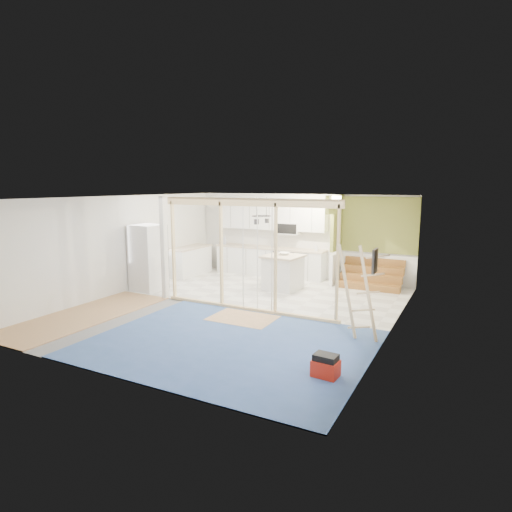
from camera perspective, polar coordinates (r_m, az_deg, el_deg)
The scene contains 17 objects.
room at distance 9.84m, azimuth -2.67°, elevation 0.22°, with size 7.01×8.01×2.61m.
floor_overlays at distance 10.14m, azimuth -2.08°, elevation -6.97°, with size 7.00×8.00×0.03m.
stud_frame at distance 9.93m, azimuth -4.05°, elevation 2.07°, with size 4.66×0.14×2.60m.
base_cabinets at distance 13.64m, azimuth -1.46°, elevation -0.71°, with size 4.45×2.24×0.93m.
upper_cabinets at distance 13.53m, azimuth 2.31°, elevation 4.97°, with size 3.60×0.41×0.85m.
green_partition at distance 12.54m, azimuth 14.01°, elevation 0.31°, with size 2.25×1.51×2.60m.
pot_rack at distance 11.55m, azimuth 0.68°, elevation 5.09°, with size 0.52×0.52×0.72m.
sheathing_panel at distance 6.74m, azimuth 14.80°, elevation -4.41°, with size 0.02×4.00×2.60m, color #A08557.
electrical_panel at distance 7.26m, azimuth 15.57°, elevation -0.64°, with size 0.04×0.30×0.40m, color #3C3C42.
ceiling_light at distance 11.93m, azimuth 10.53°, elevation 7.68°, with size 0.32×0.32×0.08m, color #FFEABF.
fridge at distance 12.02m, azimuth -14.17°, elevation -0.25°, with size 0.84×0.81×1.82m.
island at distance 11.83m, azimuth 3.62°, elevation -2.24°, with size 1.07×1.07×0.97m.
bowl at distance 11.83m, azimuth 3.79°, elevation 0.33°, with size 0.29×0.29×0.07m, color silver.
soap_bottle_a at distance 14.19m, azimuth -4.19°, elevation 2.15°, with size 0.11×0.11×0.29m, color #B3B9C7.
soap_bottle_b at distance 12.87m, azimuth 8.05°, elevation 1.12°, with size 0.09×0.09×0.20m, color silver.
toolbox at distance 6.74m, azimuth 9.27°, elevation -14.33°, with size 0.41×0.32×0.37m.
ladder at distance 8.16m, azimuth 13.74°, elevation -4.78°, with size 0.96×0.06×1.78m.
Camera 1 is at (4.85, -8.41, 2.88)m, focal length 30.00 mm.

